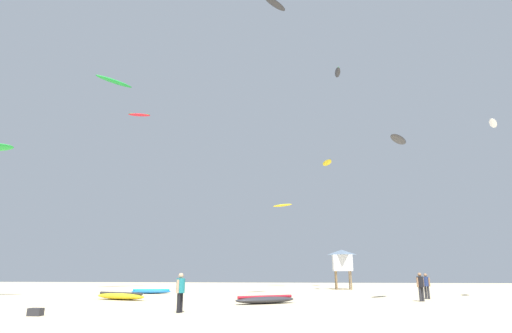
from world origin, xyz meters
The scene contains 16 objects.
person_foreground centered at (-1.98, 6.31, 1.02)m, with size 0.40×0.56×1.75m.
person_midground centered at (12.18, 17.39, 1.00)m, with size 0.46×0.40×1.71m.
person_left centered at (11.13, 14.98, 1.03)m, with size 0.52×0.40×1.76m.
kite_grounded_near centered at (-8.47, 14.41, 0.24)m, with size 4.23×2.61×0.52m.
kite_grounded_mid centered at (1.45, 12.11, 0.22)m, with size 3.82×3.05×0.45m.
kite_grounded_far centered at (-9.16, 21.98, 0.19)m, with size 3.45×1.54×0.41m.
lifeguard_tower centered at (8.07, 32.66, 3.05)m, with size 2.30×2.30×4.15m.
cooler_box centered at (-7.64, 4.32, 0.16)m, with size 0.56×0.36×0.32m, color #2D2D33.
kite_aloft_0 centered at (1.37, 40.76, 10.45)m, with size 2.99×2.26×0.38m.
kite_aloft_1 centered at (7.43, 39.15, 15.78)m, with size 1.55×2.87×0.63m.
kite_aloft_2 centered at (-16.12, 32.66, 20.96)m, with size 2.79×1.39×0.32m.
kite_aloft_3 centered at (7.81, 24.64, 21.24)m, with size 0.64×2.05×0.50m.
kite_aloft_5 centered at (18.16, 17.27, 12.56)m, with size 1.38×2.15×0.49m.
kite_aloft_6 centered at (2.04, 16.16, 23.40)m, with size 2.15×2.53×0.32m.
kite_aloft_7 centered at (10.61, 14.94, 10.77)m, with size 1.95×2.66×0.31m.
kite_aloft_8 centered at (-17.67, 28.38, 23.51)m, with size 3.85×4.35×0.83m.
Camera 1 is at (3.56, -12.49, 1.80)m, focal length 28.06 mm.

